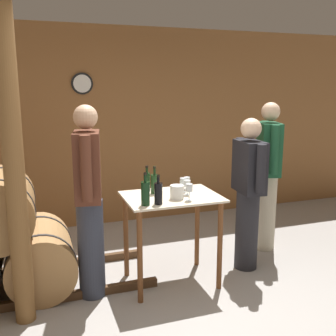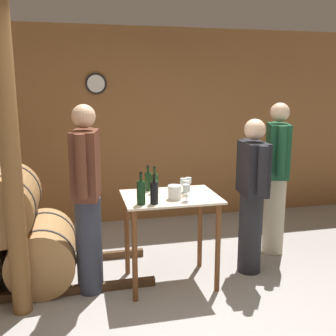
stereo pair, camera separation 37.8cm
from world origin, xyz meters
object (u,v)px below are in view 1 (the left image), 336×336
at_px(wine_bottle_center, 147,181).
at_px(wine_glass_near_right, 187,184).
at_px(person_host, 248,191).
at_px(wooden_post, 13,161).
at_px(wine_glass_near_left, 190,188).
at_px(wine_bottle_left, 158,193).
at_px(wine_bottle_far_left, 145,193).
at_px(ice_bucket, 177,192).
at_px(person_visitor_with_scarf, 89,198).
at_px(wine_glass_near_center, 183,182).
at_px(wine_glass_far_side, 187,181).
at_px(person_visitor_bearded, 267,173).
at_px(wine_bottle_right, 155,183).

relative_size(wine_bottle_center, wine_glass_near_right, 1.78).
bearing_deg(person_host, wooden_post, -173.29).
relative_size(wine_bottle_center, wine_glass_near_left, 1.64).
bearing_deg(wine_bottle_left, wine_bottle_far_left, 176.33).
xyz_separation_m(ice_bucket, person_host, (0.85, 0.16, -0.11)).
xyz_separation_m(ice_bucket, person_visitor_with_scarf, (-0.79, 0.12, -0.02)).
relative_size(wine_glass_near_center, ice_bucket, 1.11).
bearing_deg(wine_bottle_far_left, ice_bucket, 16.29).
xyz_separation_m(wine_bottle_center, ice_bucket, (0.18, -0.36, -0.04)).
relative_size(wine_glass_near_right, person_visitor_with_scarf, 0.08).
distance_m(wine_glass_near_right, wine_glass_far_side, 0.20).
height_order(wine_bottle_left, wine_glass_near_right, wine_bottle_left).
distance_m(wine_glass_near_left, person_visitor_with_scarf, 0.91).
height_order(wine_bottle_far_left, wine_bottle_left, wine_bottle_far_left).
distance_m(wine_bottle_center, person_host, 1.06).
distance_m(wine_glass_near_center, person_visitor_bearded, 1.23).
relative_size(wine_glass_near_center, wine_glass_near_right, 0.99).
relative_size(wine_glass_near_left, wine_glass_near_center, 1.09).
distance_m(wine_bottle_center, wine_glass_near_left, 0.53).
height_order(wine_bottle_far_left, wine_bottle_right, wine_bottle_far_left).
distance_m(wine_bottle_right, person_visitor_bearded, 1.49).
bearing_deg(wine_glass_near_right, person_host, 4.91).
height_order(wine_bottle_far_left, person_visitor_bearded, person_visitor_bearded).
xyz_separation_m(person_host, person_visitor_bearded, (0.47, 0.38, 0.08)).
xyz_separation_m(wine_glass_near_center, person_visitor_with_scarf, (-0.93, -0.08, -0.06)).
bearing_deg(wine_bottle_left, ice_bucket, 25.94).
distance_m(wine_glass_far_side, person_visitor_with_scarf, 1.02).
distance_m(wooden_post, wine_glass_near_right, 1.57).
xyz_separation_m(wine_bottle_left, wine_glass_near_center, (0.35, 0.30, -0.00)).
relative_size(wine_bottle_center, wine_glass_near_center, 1.79).
bearing_deg(wine_glass_near_right, wine_bottle_center, 140.83).
relative_size(wooden_post, wine_bottle_far_left, 9.23).
xyz_separation_m(person_visitor_with_scarf, person_visitor_bearded, (2.11, 0.42, -0.01)).
height_order(wine_bottle_center, wine_glass_near_center, wine_bottle_center).
bearing_deg(person_host, wine_bottle_far_left, -167.86).
xyz_separation_m(wine_glass_far_side, person_host, (0.63, -0.13, -0.14)).
xyz_separation_m(wine_bottle_far_left, wine_bottle_left, (0.12, -0.01, -0.01)).
relative_size(wooden_post, person_host, 1.69).
bearing_deg(wine_glass_near_right, wine_bottle_far_left, -157.72).
relative_size(wooden_post, person_visitor_bearded, 1.55).
xyz_separation_m(wine_glass_near_left, ice_bucket, (-0.09, 0.09, -0.05)).
bearing_deg(ice_bucket, wine_glass_far_side, 53.25).
height_order(wine_bottle_right, person_visitor_bearded, person_visitor_bearded).
relative_size(wine_bottle_center, ice_bucket, 1.99).
xyz_separation_m(wooden_post, wine_glass_near_right, (1.52, 0.20, -0.36)).
relative_size(wine_bottle_left, person_visitor_with_scarf, 0.15).
bearing_deg(wine_bottle_center, wine_bottle_left, -93.62).
height_order(wine_glass_near_left, ice_bucket, wine_glass_near_left).
bearing_deg(wine_glass_near_right, wine_bottle_left, -150.51).
bearing_deg(wine_glass_near_left, person_visitor_with_scarf, 166.77).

